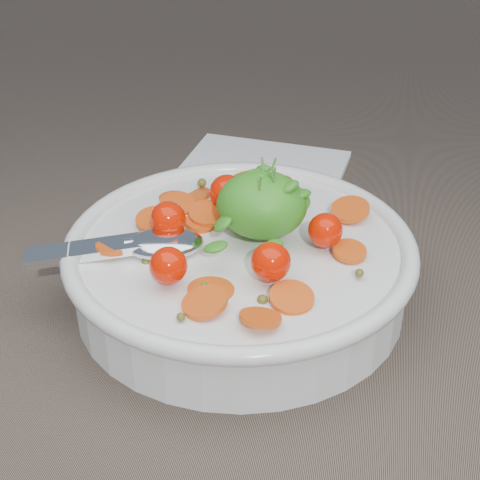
# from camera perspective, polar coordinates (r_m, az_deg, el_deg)

# --- Properties ---
(ground) EXTENTS (6.00, 6.00, 0.00)m
(ground) POSITION_cam_1_polar(r_m,az_deg,el_deg) (0.60, -1.87, -5.14)
(ground) COLOR brown
(ground) RESTS_ON ground
(bowl) EXTENTS (0.30, 0.28, 0.12)m
(bowl) POSITION_cam_1_polar(r_m,az_deg,el_deg) (0.59, -0.01, -1.87)
(bowl) COLOR white
(bowl) RESTS_ON ground
(napkin) EXTENTS (0.19, 0.17, 0.01)m
(napkin) POSITION_cam_1_polar(r_m,az_deg,el_deg) (0.80, 1.56, 5.23)
(napkin) COLOR white
(napkin) RESTS_ON ground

